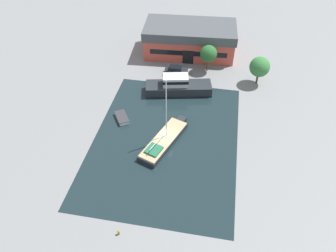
# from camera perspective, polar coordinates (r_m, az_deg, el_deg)

# --- Properties ---
(ground_plane) EXTENTS (440.00, 440.00, 0.00)m
(ground_plane) POSITION_cam_1_polar(r_m,az_deg,el_deg) (53.84, -0.45, -2.48)
(ground_plane) COLOR gray
(water_canal) EXTENTS (23.32, 31.98, 0.01)m
(water_canal) POSITION_cam_1_polar(r_m,az_deg,el_deg) (53.84, -0.45, -2.48)
(water_canal) COLOR #19282D
(water_canal) RESTS_ON ground
(warehouse_building) EXTENTS (20.58, 11.63, 6.43)m
(warehouse_building) POSITION_cam_1_polar(r_m,az_deg,el_deg) (75.48, 3.81, 14.89)
(warehouse_building) COLOR #C64C3D
(warehouse_building) RESTS_ON ground
(quay_tree_near_building) EXTENTS (3.48, 3.48, 5.75)m
(quay_tree_near_building) POSITION_cam_1_polar(r_m,az_deg,el_deg) (68.66, 7.07, 12.38)
(quay_tree_near_building) COLOR brown
(quay_tree_near_building) RESTS_ON ground
(quay_tree_by_water) EXTENTS (3.95, 3.95, 5.75)m
(quay_tree_by_water) POSITION_cam_1_polar(r_m,az_deg,el_deg) (66.77, 15.68, 9.88)
(quay_tree_by_water) COLOR brown
(quay_tree_by_water) RESTS_ON ground
(parked_car) EXTENTS (4.74, 1.98, 1.77)m
(parked_car) POSITION_cam_1_polar(r_m,az_deg,el_deg) (68.69, 1.40, 9.67)
(parked_car) COLOR #1E2328
(parked_car) RESTS_ON ground
(sailboat_moored) EXTENTS (6.68, 12.10, 11.73)m
(sailboat_moored) POSITION_cam_1_polar(r_m,az_deg,el_deg) (53.04, -0.66, -2.48)
(sailboat_moored) COLOR #23282D
(sailboat_moored) RESTS_ON water_canal
(motor_cruiser) EXTENTS (13.13, 6.23, 3.72)m
(motor_cruiser) POSITION_cam_1_polar(r_m,az_deg,el_deg) (63.15, 1.71, 6.90)
(motor_cruiser) COLOR #23282D
(motor_cruiser) RESTS_ON water_canal
(small_dinghy) EXTENTS (3.40, 3.98, 0.70)m
(small_dinghy) POSITION_cam_1_polar(r_m,az_deg,el_deg) (57.99, -8.02, 1.44)
(small_dinghy) COLOR white
(small_dinghy) RESTS_ON water_canal
(mooring_bollard) EXTENTS (0.31, 0.31, 0.77)m
(mooring_bollard) POSITION_cam_1_polar(r_m,az_deg,el_deg) (43.63, -8.58, -17.85)
(mooring_bollard) COLOR olive
(mooring_bollard) RESTS_ON ground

